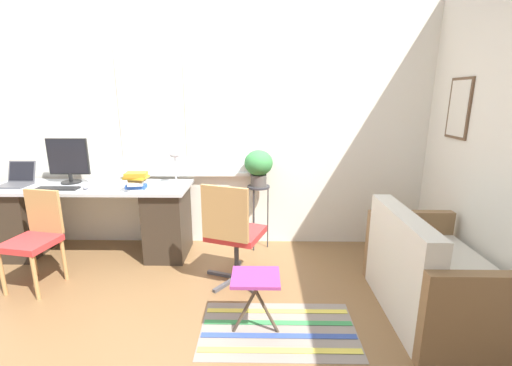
{
  "coord_description": "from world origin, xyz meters",
  "views": [
    {
      "loc": [
        0.79,
        -3.13,
        1.7
      ],
      "look_at": [
        0.74,
        0.16,
        0.85
      ],
      "focal_mm": 24.0,
      "sensor_mm": 36.0,
      "label": 1
    }
  ],
  "objects_px": {
    "office_chair_swivel": "(233,232)",
    "potted_plant": "(259,165)",
    "book_stack": "(136,181)",
    "keyboard": "(58,188)",
    "plant_stand": "(259,195)",
    "desk_chair_wooden": "(35,236)",
    "couch_loveseat": "(432,279)",
    "folding_stool": "(256,283)",
    "mouse": "(86,188)",
    "desk_lamp": "(175,162)",
    "laptop": "(17,180)",
    "monitor": "(68,160)"
  },
  "relations": [
    {
      "from": "office_chair_swivel",
      "to": "potted_plant",
      "type": "xyz_separation_m",
      "value": [
        0.22,
        0.78,
        0.45
      ]
    },
    {
      "from": "book_stack",
      "to": "office_chair_swivel",
      "type": "distance_m",
      "value": 1.11
    },
    {
      "from": "keyboard",
      "to": "plant_stand",
      "type": "height_order",
      "value": "keyboard"
    },
    {
      "from": "keyboard",
      "to": "desk_chair_wooden",
      "type": "bearing_deg",
      "value": -86.22
    },
    {
      "from": "couch_loveseat",
      "to": "folding_stool",
      "type": "bearing_deg",
      "value": 100.54
    },
    {
      "from": "mouse",
      "to": "office_chair_swivel",
      "type": "height_order",
      "value": "office_chair_swivel"
    },
    {
      "from": "desk_chair_wooden",
      "to": "folding_stool",
      "type": "relative_size",
      "value": 1.87
    },
    {
      "from": "desk_lamp",
      "to": "couch_loveseat",
      "type": "relative_size",
      "value": 0.3
    },
    {
      "from": "couch_loveseat",
      "to": "plant_stand",
      "type": "height_order",
      "value": "couch_loveseat"
    },
    {
      "from": "couch_loveseat",
      "to": "plant_stand",
      "type": "distance_m",
      "value": 1.86
    },
    {
      "from": "plant_stand",
      "to": "laptop",
      "type": "bearing_deg",
      "value": -176.08
    },
    {
      "from": "office_chair_swivel",
      "to": "couch_loveseat",
      "type": "height_order",
      "value": "office_chair_swivel"
    },
    {
      "from": "laptop",
      "to": "desk_chair_wooden",
      "type": "xyz_separation_m",
      "value": [
        0.55,
        -0.64,
        -0.36
      ]
    },
    {
      "from": "desk_chair_wooden",
      "to": "mouse",
      "type": "bearing_deg",
      "value": 71.95
    },
    {
      "from": "monitor",
      "to": "book_stack",
      "type": "height_order",
      "value": "monitor"
    },
    {
      "from": "laptop",
      "to": "monitor",
      "type": "bearing_deg",
      "value": 11.3
    },
    {
      "from": "desk_lamp",
      "to": "potted_plant",
      "type": "xyz_separation_m",
      "value": [
        0.88,
        0.12,
        -0.06
      ]
    },
    {
      "from": "book_stack",
      "to": "mouse",
      "type": "bearing_deg",
      "value": 174.46
    },
    {
      "from": "couch_loveseat",
      "to": "folding_stool",
      "type": "distance_m",
      "value": 1.41
    },
    {
      "from": "desk_chair_wooden",
      "to": "folding_stool",
      "type": "xyz_separation_m",
      "value": [
        1.99,
        -0.64,
        -0.07
      ]
    },
    {
      "from": "office_chair_swivel",
      "to": "desk_lamp",
      "type": "bearing_deg",
      "value": -26.18
    },
    {
      "from": "couch_loveseat",
      "to": "office_chair_swivel",
      "type": "bearing_deg",
      "value": 75.26
    },
    {
      "from": "office_chair_swivel",
      "to": "couch_loveseat",
      "type": "xyz_separation_m",
      "value": [
        1.6,
        -0.42,
        -0.22
      ]
    },
    {
      "from": "mouse",
      "to": "office_chair_swivel",
      "type": "relative_size",
      "value": 0.08
    },
    {
      "from": "laptop",
      "to": "keyboard",
      "type": "xyz_separation_m",
      "value": [
        0.52,
        -0.16,
        -0.04
      ]
    },
    {
      "from": "monitor",
      "to": "desk_lamp",
      "type": "height_order",
      "value": "monitor"
    },
    {
      "from": "desk_lamp",
      "to": "potted_plant",
      "type": "bearing_deg",
      "value": 7.85
    },
    {
      "from": "keyboard",
      "to": "desk_lamp",
      "type": "xyz_separation_m",
      "value": [
        1.15,
        0.22,
        0.23
      ]
    },
    {
      "from": "office_chair_swivel",
      "to": "plant_stand",
      "type": "bearing_deg",
      "value": -86.85
    },
    {
      "from": "mouse",
      "to": "desk_lamp",
      "type": "height_order",
      "value": "desk_lamp"
    },
    {
      "from": "office_chair_swivel",
      "to": "keyboard",
      "type": "bearing_deg",
      "value": 5.4
    },
    {
      "from": "mouse",
      "to": "plant_stand",
      "type": "height_order",
      "value": "mouse"
    },
    {
      "from": "desk_lamp",
      "to": "book_stack",
      "type": "bearing_deg",
      "value": -140.06
    },
    {
      "from": "mouse",
      "to": "desk_lamp",
      "type": "distance_m",
      "value": 0.92
    },
    {
      "from": "desk_chair_wooden",
      "to": "plant_stand",
      "type": "relative_size",
      "value": 1.19
    },
    {
      "from": "couch_loveseat",
      "to": "monitor",
      "type": "bearing_deg",
      "value": 71.64
    },
    {
      "from": "monitor",
      "to": "office_chair_swivel",
      "type": "distance_m",
      "value": 2.01
    },
    {
      "from": "laptop",
      "to": "monitor",
      "type": "height_order",
      "value": "monitor"
    },
    {
      "from": "monitor",
      "to": "folding_stool",
      "type": "xyz_separation_m",
      "value": [
        2.03,
        -1.39,
        -0.62
      ]
    },
    {
      "from": "monitor",
      "to": "couch_loveseat",
      "type": "distance_m",
      "value": 3.67
    },
    {
      "from": "book_stack",
      "to": "folding_stool",
      "type": "distance_m",
      "value": 1.67
    },
    {
      "from": "keyboard",
      "to": "couch_loveseat",
      "type": "xyz_separation_m",
      "value": [
        3.41,
        -0.86,
        -0.49
      ]
    },
    {
      "from": "desk_lamp",
      "to": "keyboard",
      "type": "bearing_deg",
      "value": -169.34
    },
    {
      "from": "monitor",
      "to": "plant_stand",
      "type": "bearing_deg",
      "value": 2.0
    },
    {
      "from": "monitor",
      "to": "mouse",
      "type": "xyz_separation_m",
      "value": [
        0.29,
        -0.27,
        -0.23
      ]
    },
    {
      "from": "laptop",
      "to": "office_chair_swivel",
      "type": "bearing_deg",
      "value": -14.61
    },
    {
      "from": "keyboard",
      "to": "desk_chair_wooden",
      "type": "relative_size",
      "value": 0.48
    },
    {
      "from": "laptop",
      "to": "couch_loveseat",
      "type": "height_order",
      "value": "laptop"
    },
    {
      "from": "couch_loveseat",
      "to": "potted_plant",
      "type": "bearing_deg",
      "value": 48.83
    },
    {
      "from": "laptop",
      "to": "plant_stand",
      "type": "xyz_separation_m",
      "value": [
        2.55,
        0.17,
        -0.2
      ]
    }
  ]
}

